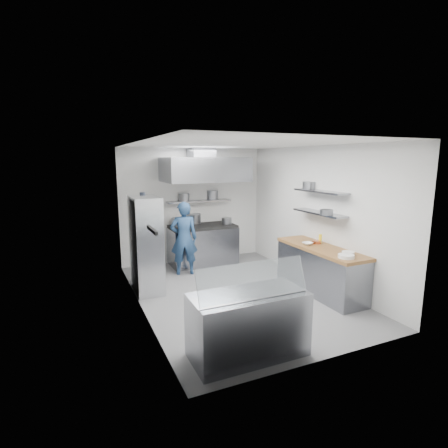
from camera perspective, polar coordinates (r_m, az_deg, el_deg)
name	(u,v)px	position (r m, az deg, el deg)	size (l,w,h in m)	color
floor	(237,293)	(6.84, 2.08, -11.20)	(5.00, 5.00, 0.00)	slate
ceiling	(238,144)	(6.37, 2.25, 12.93)	(5.00, 5.00, 0.00)	silver
wall_back	(193,205)	(8.75, -5.07, 3.03)	(3.60, 0.02, 2.80)	white
wall_front	(328,254)	(4.41, 16.66, -4.78)	(3.60, 0.02, 2.80)	white
wall_left	(139,229)	(5.90, -13.72, -0.83)	(5.00, 0.02, 2.80)	white
wall_right	(316,215)	(7.42, 14.75, 1.40)	(5.00, 0.02, 2.80)	white
gas_range	(203,246)	(8.59, -3.47, -3.54)	(1.60, 0.80, 0.90)	gray
cooktop	(203,226)	(8.48, -3.50, -0.39)	(1.57, 0.78, 0.06)	black
stock_pot_left	(178,222)	(8.40, -7.57, 0.33)	(0.31, 0.31, 0.20)	slate
stock_pot_mid	(194,219)	(8.73, -4.90, 0.90)	(0.33, 0.33, 0.24)	slate
stock_pot_right	(227,221)	(8.58, 0.43, 0.50)	(0.25, 0.25, 0.16)	slate
over_range_shelf	(199,201)	(8.62, -4.11, 3.74)	(1.60, 0.30, 0.04)	gray
shelf_pot_a	(184,197)	(8.56, -6.54, 4.39)	(0.25, 0.25, 0.18)	slate
shelf_pot_b	(212,194)	(8.94, -2.00, 4.84)	(0.32, 0.32, 0.22)	slate
extractor_hood	(205,170)	(8.17, -3.17, 8.87)	(1.90, 1.15, 0.55)	gray
hood_duct	(201,153)	(8.38, -3.76, 11.50)	(0.55, 0.55, 0.24)	slate
red_firebox	(143,208)	(8.37, -13.06, 2.61)	(0.22, 0.10, 0.26)	#AF280E
chef	(184,238)	(7.75, -6.57, -2.34)	(0.60, 0.39, 1.63)	navy
wire_rack	(146,245)	(6.86, -12.60, -3.29)	(0.50, 0.90, 1.85)	silver
rack_bin_a	(146,250)	(6.96, -12.69, -4.15)	(0.16, 0.21, 0.19)	white
rack_bin_b	(139,220)	(7.42, -13.74, 0.65)	(0.13, 0.16, 0.15)	yellow
rack_jar	(143,197)	(7.12, -13.16, 4.34)	(0.11, 0.11, 0.18)	black
knife_strip	(152,230)	(5.01, -11.65, -0.98)	(0.04, 0.55, 0.05)	black
prep_counter_base	(320,271)	(6.99, 15.39, -7.45)	(0.62, 2.00, 0.84)	gray
prep_counter_top	(321,248)	(6.87, 15.57, -3.87)	(0.65, 2.04, 0.06)	brown
plate_stack_a	(346,256)	(6.22, 19.32, -5.00)	(0.27, 0.27, 0.06)	white
plate_stack_b	(348,253)	(6.43, 19.60, -4.53)	(0.21, 0.21, 0.06)	white
copper_pan	(317,242)	(7.11, 14.87, -2.86)	(0.17, 0.17, 0.06)	#C36037
squeeze_bottle	(320,239)	(7.14, 15.44, -2.34)	(0.06, 0.06, 0.18)	yellow
mixing_bowl	(308,244)	(6.97, 13.48, -3.12)	(0.20, 0.20, 0.05)	white
wall_shelf_lower	(319,213)	(7.08, 15.28, 1.76)	(0.30, 1.30, 0.04)	gray
wall_shelf_upper	(320,191)	(7.03, 15.45, 5.15)	(0.30, 1.30, 0.04)	gray
shelf_pot_c	(326,212)	(6.72, 16.39, 1.87)	(0.24, 0.24, 0.10)	slate
shelf_pot_d	(309,185)	(7.46, 13.74, 6.21)	(0.27, 0.27, 0.14)	slate
display_case	(248,325)	(4.70, 3.96, -16.08)	(1.50, 0.70, 0.85)	gray
display_glass	(253,280)	(4.35, 4.81, -9.10)	(1.47, 0.02, 0.45)	silver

